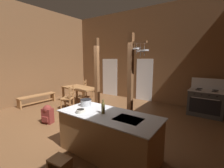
{
  "coord_description": "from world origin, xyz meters",
  "views": [
    {
      "loc": [
        3.28,
        -3.42,
        2.01
      ],
      "look_at": [
        0.54,
        0.57,
        1.23
      ],
      "focal_mm": 24.4,
      "sensor_mm": 36.0,
      "label": 1
    }
  ],
  "objects_px": {
    "ladderback_chair_by_post": "(68,98)",
    "bottle_tall_on_counter": "(103,108)",
    "dining_table": "(80,89)",
    "bench_along_left_wall": "(37,98)",
    "backpack": "(48,114)",
    "mixing_bowl_on_counter": "(81,111)",
    "ladderback_chair_near_window": "(88,89)",
    "stockpot_on_counter": "(86,102)",
    "kitchen_island": "(108,134)",
    "step_stool": "(60,165)",
    "stove_range": "(206,102)"
  },
  "relations": [
    {
      "from": "stove_range",
      "to": "ladderback_chair_by_post",
      "type": "xyz_separation_m",
      "value": [
        -4.72,
        -2.32,
        -0.03
      ]
    },
    {
      "from": "dining_table",
      "to": "backpack",
      "type": "xyz_separation_m",
      "value": [
        0.89,
        -2.25,
        -0.34
      ]
    },
    {
      "from": "ladderback_chair_by_post",
      "to": "dining_table",
      "type": "bearing_deg",
      "value": 106.55
    },
    {
      "from": "stove_range",
      "to": "bench_along_left_wall",
      "type": "xyz_separation_m",
      "value": [
        -6.35,
        -2.74,
        -0.17
      ]
    },
    {
      "from": "mixing_bowl_on_counter",
      "to": "bottle_tall_on_counter",
      "type": "relative_size",
      "value": 0.65
    },
    {
      "from": "step_stool",
      "to": "kitchen_island",
      "type": "bearing_deg",
      "value": 69.7
    },
    {
      "from": "kitchen_island",
      "to": "ladderback_chair_near_window",
      "type": "distance_m",
      "value": 5.06
    },
    {
      "from": "ladderback_chair_near_window",
      "to": "bottle_tall_on_counter",
      "type": "distance_m",
      "value": 5.03
    },
    {
      "from": "dining_table",
      "to": "mixing_bowl_on_counter",
      "type": "relative_size",
      "value": 9.19
    },
    {
      "from": "ladderback_chair_near_window",
      "to": "ladderback_chair_by_post",
      "type": "xyz_separation_m",
      "value": [
        0.61,
        -1.78,
        0.0
      ]
    },
    {
      "from": "ladderback_chair_near_window",
      "to": "bottle_tall_on_counter",
      "type": "relative_size",
      "value": 3.17
    },
    {
      "from": "dining_table",
      "to": "ladderback_chair_near_window",
      "type": "relative_size",
      "value": 1.89
    },
    {
      "from": "kitchen_island",
      "to": "stockpot_on_counter",
      "type": "distance_m",
      "value": 0.96
    },
    {
      "from": "kitchen_island",
      "to": "bottle_tall_on_counter",
      "type": "xyz_separation_m",
      "value": [
        -0.11,
        -0.03,
        0.57
      ]
    },
    {
      "from": "kitchen_island",
      "to": "dining_table",
      "type": "distance_m",
      "value": 4.23
    },
    {
      "from": "ladderback_chair_near_window",
      "to": "bottle_tall_on_counter",
      "type": "xyz_separation_m",
      "value": [
        3.67,
        -3.39,
        0.57
      ]
    },
    {
      "from": "stove_range",
      "to": "dining_table",
      "type": "xyz_separation_m",
      "value": [
        -4.99,
        -1.43,
        0.17
      ]
    },
    {
      "from": "dining_table",
      "to": "mixing_bowl_on_counter",
      "type": "distance_m",
      "value": 3.99
    },
    {
      "from": "kitchen_island",
      "to": "ladderback_chair_near_window",
      "type": "height_order",
      "value": "ladderback_chair_near_window"
    },
    {
      "from": "ladderback_chair_near_window",
      "to": "bench_along_left_wall",
      "type": "height_order",
      "value": "ladderback_chair_near_window"
    },
    {
      "from": "stove_range",
      "to": "dining_table",
      "type": "relative_size",
      "value": 0.73
    },
    {
      "from": "dining_table",
      "to": "bottle_tall_on_counter",
      "type": "bearing_deg",
      "value": -36.89
    },
    {
      "from": "ladderback_chair_near_window",
      "to": "ladderback_chair_by_post",
      "type": "height_order",
      "value": "same"
    },
    {
      "from": "kitchen_island",
      "to": "step_stool",
      "type": "bearing_deg",
      "value": -110.3
    },
    {
      "from": "stove_range",
      "to": "ladderback_chair_by_post",
      "type": "distance_m",
      "value": 5.26
    },
    {
      "from": "stockpot_on_counter",
      "to": "mixing_bowl_on_counter",
      "type": "height_order",
      "value": "stockpot_on_counter"
    },
    {
      "from": "ladderback_chair_near_window",
      "to": "backpack",
      "type": "bearing_deg",
      "value": -68.54
    },
    {
      "from": "ladderback_chair_by_post",
      "to": "bottle_tall_on_counter",
      "type": "relative_size",
      "value": 3.17
    },
    {
      "from": "stove_range",
      "to": "ladderback_chair_near_window",
      "type": "xyz_separation_m",
      "value": [
        -5.34,
        -0.53,
        -0.03
      ]
    },
    {
      "from": "kitchen_island",
      "to": "stockpot_on_counter",
      "type": "xyz_separation_m",
      "value": [
        -0.78,
        0.15,
        0.53
      ]
    },
    {
      "from": "ladderback_chair_near_window",
      "to": "ladderback_chair_by_post",
      "type": "bearing_deg",
      "value": -71.07
    },
    {
      "from": "step_stool",
      "to": "ladderback_chair_near_window",
      "type": "bearing_deg",
      "value": 128.35
    },
    {
      "from": "dining_table",
      "to": "bottle_tall_on_counter",
      "type": "relative_size",
      "value": 5.99
    },
    {
      "from": "dining_table",
      "to": "bench_along_left_wall",
      "type": "height_order",
      "value": "dining_table"
    },
    {
      "from": "ladderback_chair_near_window",
      "to": "backpack",
      "type": "xyz_separation_m",
      "value": [
        1.24,
        -3.14,
        -0.14
      ]
    },
    {
      "from": "kitchen_island",
      "to": "stove_range",
      "type": "height_order",
      "value": "stove_range"
    },
    {
      "from": "bench_along_left_wall",
      "to": "backpack",
      "type": "height_order",
      "value": "backpack"
    },
    {
      "from": "ladderback_chair_near_window",
      "to": "mixing_bowl_on_counter",
      "type": "distance_m",
      "value": 4.89
    },
    {
      "from": "step_stool",
      "to": "stockpot_on_counter",
      "type": "height_order",
      "value": "stockpot_on_counter"
    },
    {
      "from": "backpack",
      "to": "mixing_bowl_on_counter",
      "type": "height_order",
      "value": "mixing_bowl_on_counter"
    },
    {
      "from": "dining_table",
      "to": "bench_along_left_wall",
      "type": "xyz_separation_m",
      "value": [
        -1.36,
        -1.31,
        -0.34
      ]
    },
    {
      "from": "stockpot_on_counter",
      "to": "ladderback_chair_near_window",
      "type": "bearing_deg",
      "value": 133.07
    },
    {
      "from": "step_stool",
      "to": "bench_along_left_wall",
      "type": "xyz_separation_m",
      "value": [
        -4.43,
        2.12,
        0.13
      ]
    },
    {
      "from": "step_stool",
      "to": "backpack",
      "type": "bearing_deg",
      "value": 151.6
    },
    {
      "from": "backpack",
      "to": "mixing_bowl_on_counter",
      "type": "bearing_deg",
      "value": -13.44
    },
    {
      "from": "kitchen_island",
      "to": "stove_range",
      "type": "distance_m",
      "value": 4.19
    },
    {
      "from": "bench_along_left_wall",
      "to": "stockpot_on_counter",
      "type": "distance_m",
      "value": 4.18
    },
    {
      "from": "ladderback_chair_near_window",
      "to": "mixing_bowl_on_counter",
      "type": "bearing_deg",
      "value": -48.14
    },
    {
      "from": "dining_table",
      "to": "bottle_tall_on_counter",
      "type": "height_order",
      "value": "bottle_tall_on_counter"
    },
    {
      "from": "ladderback_chair_near_window",
      "to": "stockpot_on_counter",
      "type": "xyz_separation_m",
      "value": [
        3.0,
        -3.21,
        0.53
      ]
    }
  ]
}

